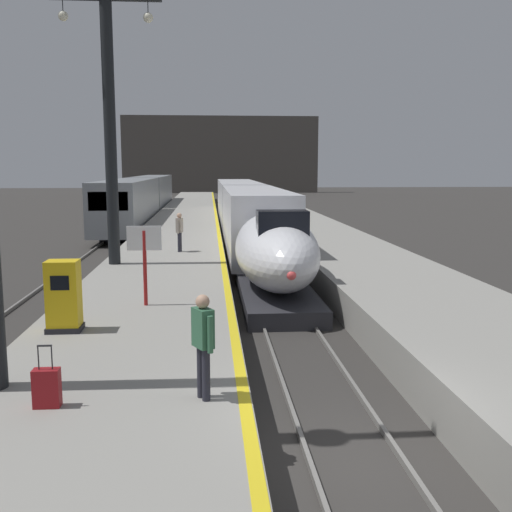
{
  "coord_description": "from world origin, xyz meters",
  "views": [
    {
      "loc": [
        -2.29,
        -8.73,
        4.69
      ],
      "look_at": [
        -0.77,
        10.4,
        1.8
      ],
      "focal_mm": 41.41,
      "sensor_mm": 36.0,
      "label": 1
    }
  ],
  "objects_px": {
    "passenger_mid_platform": "(179,229)",
    "ticket_machine_yellow": "(64,299)",
    "highspeed_train_main": "(247,214)",
    "passenger_near_edge": "(203,338)",
    "regional_train_adjacent": "(143,197)",
    "rolling_suitcase": "(47,388)",
    "station_column_mid": "(109,104)",
    "departure_info_board": "(144,249)"
  },
  "relations": [
    {
      "from": "passenger_mid_platform",
      "to": "rolling_suitcase",
      "type": "xyz_separation_m",
      "value": [
        -1.22,
        -16.79,
        -0.69
      ]
    },
    {
      "from": "passenger_near_edge",
      "to": "departure_info_board",
      "type": "height_order",
      "value": "departure_info_board"
    },
    {
      "from": "station_column_mid",
      "to": "passenger_mid_platform",
      "type": "relative_size",
      "value": 5.88
    },
    {
      "from": "regional_train_adjacent",
      "to": "departure_info_board",
      "type": "height_order",
      "value": "regional_train_adjacent"
    },
    {
      "from": "regional_train_adjacent",
      "to": "departure_info_board",
      "type": "relative_size",
      "value": 17.26
    },
    {
      "from": "regional_train_adjacent",
      "to": "rolling_suitcase",
      "type": "bearing_deg",
      "value": -85.71
    },
    {
      "from": "ticket_machine_yellow",
      "to": "departure_info_board",
      "type": "bearing_deg",
      "value": 56.95
    },
    {
      "from": "regional_train_adjacent",
      "to": "ticket_machine_yellow",
      "type": "height_order",
      "value": "regional_train_adjacent"
    },
    {
      "from": "rolling_suitcase",
      "to": "ticket_machine_yellow",
      "type": "xyz_separation_m",
      "value": [
        -0.75,
        4.33,
        0.44
      ]
    },
    {
      "from": "regional_train_adjacent",
      "to": "rolling_suitcase",
      "type": "xyz_separation_m",
      "value": [
        3.3,
        -43.95,
        -0.77
      ]
    },
    {
      "from": "ticket_machine_yellow",
      "to": "departure_info_board",
      "type": "height_order",
      "value": "departure_info_board"
    },
    {
      "from": "highspeed_train_main",
      "to": "ticket_machine_yellow",
      "type": "height_order",
      "value": "highspeed_train_main"
    },
    {
      "from": "passenger_mid_platform",
      "to": "departure_info_board",
      "type": "xyz_separation_m",
      "value": [
        -0.42,
        -10.09,
        0.52
      ]
    },
    {
      "from": "regional_train_adjacent",
      "to": "passenger_mid_platform",
      "type": "xyz_separation_m",
      "value": [
        4.52,
        -27.16,
        -0.09
      ]
    },
    {
      "from": "station_column_mid",
      "to": "regional_train_adjacent",
      "type": "bearing_deg",
      "value": 94.16
    },
    {
      "from": "passenger_near_edge",
      "to": "departure_info_board",
      "type": "distance_m",
      "value": 6.78
    },
    {
      "from": "departure_info_board",
      "to": "passenger_near_edge",
      "type": "bearing_deg",
      "value": -76.4
    },
    {
      "from": "station_column_mid",
      "to": "departure_info_board",
      "type": "bearing_deg",
      "value": -74.79
    },
    {
      "from": "highspeed_train_main",
      "to": "passenger_near_edge",
      "type": "distance_m",
      "value": 26.4
    },
    {
      "from": "regional_train_adjacent",
      "to": "passenger_near_edge",
      "type": "distance_m",
      "value": 44.19
    },
    {
      "from": "highspeed_train_main",
      "to": "passenger_mid_platform",
      "type": "height_order",
      "value": "highspeed_train_main"
    },
    {
      "from": "ticket_machine_yellow",
      "to": "station_column_mid",
      "type": "bearing_deg",
      "value": 92.14
    },
    {
      "from": "station_column_mid",
      "to": "rolling_suitcase",
      "type": "distance_m",
      "value": 14.84
    },
    {
      "from": "station_column_mid",
      "to": "rolling_suitcase",
      "type": "xyz_separation_m",
      "value": [
        1.1,
        -13.69,
        -5.61
      ]
    },
    {
      "from": "highspeed_train_main",
      "to": "rolling_suitcase",
      "type": "distance_m",
      "value": 26.86
    },
    {
      "from": "passenger_near_edge",
      "to": "passenger_mid_platform",
      "type": "relative_size",
      "value": 1.0
    },
    {
      "from": "passenger_mid_platform",
      "to": "rolling_suitcase",
      "type": "bearing_deg",
      "value": -94.15
    },
    {
      "from": "rolling_suitcase",
      "to": "station_column_mid",
      "type": "bearing_deg",
      "value": 94.59
    },
    {
      "from": "rolling_suitcase",
      "to": "regional_train_adjacent",
      "type": "bearing_deg",
      "value": 94.29
    },
    {
      "from": "regional_train_adjacent",
      "to": "rolling_suitcase",
      "type": "height_order",
      "value": "regional_train_adjacent"
    },
    {
      "from": "regional_train_adjacent",
      "to": "departure_info_board",
      "type": "xyz_separation_m",
      "value": [
        4.1,
        -37.24,
        0.43
      ]
    },
    {
      "from": "regional_train_adjacent",
      "to": "passenger_near_edge",
      "type": "bearing_deg",
      "value": -82.6
    },
    {
      "from": "passenger_near_edge",
      "to": "passenger_mid_platform",
      "type": "bearing_deg",
      "value": 94.02
    },
    {
      "from": "ticket_machine_yellow",
      "to": "rolling_suitcase",
      "type": "bearing_deg",
      "value": -80.16
    },
    {
      "from": "regional_train_adjacent",
      "to": "rolling_suitcase",
      "type": "distance_m",
      "value": 44.08
    },
    {
      "from": "highspeed_train_main",
      "to": "passenger_mid_platform",
      "type": "xyz_separation_m",
      "value": [
        -3.58,
        -9.63,
        0.12
      ]
    },
    {
      "from": "highspeed_train_main",
      "to": "rolling_suitcase",
      "type": "height_order",
      "value": "highspeed_train_main"
    },
    {
      "from": "highspeed_train_main",
      "to": "station_column_mid",
      "type": "xyz_separation_m",
      "value": [
        -5.9,
        -12.73,
        5.05
      ]
    },
    {
      "from": "regional_train_adjacent",
      "to": "passenger_near_edge",
      "type": "relative_size",
      "value": 21.66
    },
    {
      "from": "passenger_mid_platform",
      "to": "ticket_machine_yellow",
      "type": "xyz_separation_m",
      "value": [
        -1.97,
        -12.47,
        -0.25
      ]
    },
    {
      "from": "regional_train_adjacent",
      "to": "passenger_mid_platform",
      "type": "height_order",
      "value": "regional_train_adjacent"
    },
    {
      "from": "passenger_near_edge",
      "to": "ticket_machine_yellow",
      "type": "height_order",
      "value": "passenger_near_edge"
    }
  ]
}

